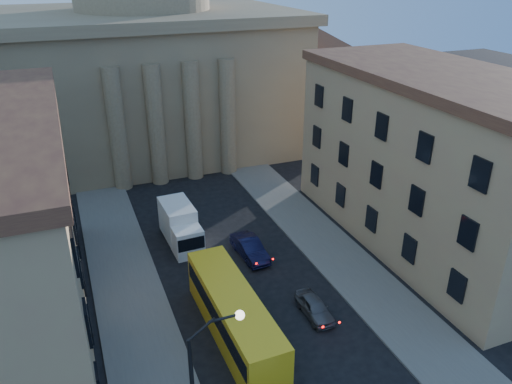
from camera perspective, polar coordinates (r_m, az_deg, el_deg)
sidewalk_left at (r=34.69m, az=-12.95°, el=-16.09°), size 5.00×60.00×0.15m
sidewalk_right at (r=39.69m, az=12.30°, el=-10.08°), size 5.00×60.00×0.15m
church at (r=65.56m, az=-12.26°, el=15.21°), size 68.02×28.76×36.60m
building_right at (r=43.90m, az=19.66°, el=3.43°), size 11.60×26.60×14.70m
street_lamp at (r=24.09m, az=-5.98°, el=-20.94°), size 2.62×0.44×8.83m
car_right_far at (r=35.70m, az=6.71°, el=-12.94°), size 1.58×3.89×1.32m
car_right_distant at (r=41.62m, az=-0.71°, el=-6.43°), size 2.00×4.91×1.58m
city_bus at (r=33.12m, az=-2.54°, el=-13.77°), size 2.98×11.87×3.33m
box_truck at (r=43.66m, az=-8.62°, el=-3.90°), size 2.63×6.21×3.36m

